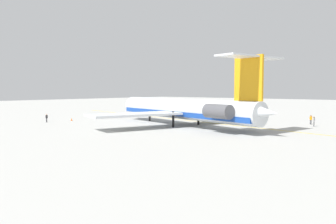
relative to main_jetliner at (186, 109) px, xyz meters
The scene contains 7 objects.
ground 14.86m from the main_jetliner, 106.66° to the right, with size 326.18×326.18×0.00m, color #ADADA8.
main_jetliner is the anchor object (origin of this frame).
ground_crew_near_nose 28.58m from the main_jetliner, 26.25° to the left, with size 0.33×0.33×1.70m.
ground_crew_near_tail 24.02m from the main_jetliner, 132.96° to the right, with size 0.44×0.29×1.80m.
ground_crew_portside 22.83m from the main_jetliner, 141.96° to the right, with size 0.29×0.44×1.79m.
safety_cone_nose 25.96m from the main_jetliner, 16.63° to the left, with size 0.40×0.40×0.55m, color #EA590F.
taxiway_centreline 8.64m from the main_jetliner, 82.27° to the right, with size 100.32×0.36×0.01m, color gold.
Camera 1 is at (-31.35, 61.09, 6.63)m, focal length 35.17 mm.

